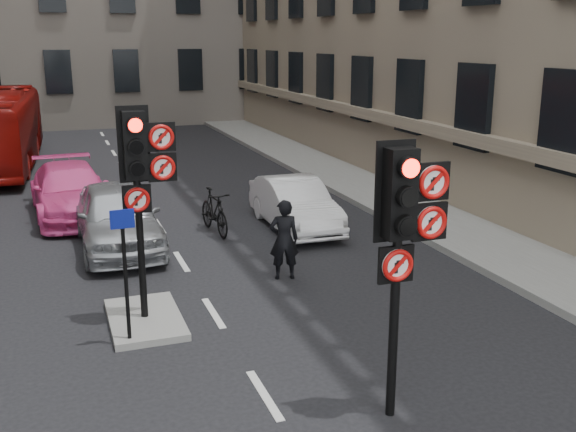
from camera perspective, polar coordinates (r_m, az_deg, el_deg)
pavement_right at (r=20.89m, az=8.58°, el=1.86°), size 3.00×50.00×0.16m
centre_island at (r=11.95m, az=-12.01°, el=-8.54°), size 1.20×2.00×0.12m
signal_near at (r=8.25m, az=9.86°, el=-0.57°), size 0.91×0.40×3.58m
signal_far at (r=11.18m, az=-12.30°, el=4.02°), size 0.91×0.40×3.58m
car_silver at (r=15.96m, az=-14.23°, el=-0.02°), size 1.81×4.44×1.51m
car_white at (r=17.11m, az=0.58°, el=1.04°), size 1.39×3.89×1.28m
car_pink at (r=19.21m, az=-17.93°, el=2.02°), size 2.24×4.90×1.39m
motorcycle at (r=16.77m, az=-6.27°, el=0.38°), size 0.71×1.91×1.12m
motorcyclist at (r=13.49m, az=-0.34°, el=-2.01°), size 0.67×0.51×1.64m
info_sign at (r=10.65m, az=-13.68°, el=-3.35°), size 0.37×0.11×2.12m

